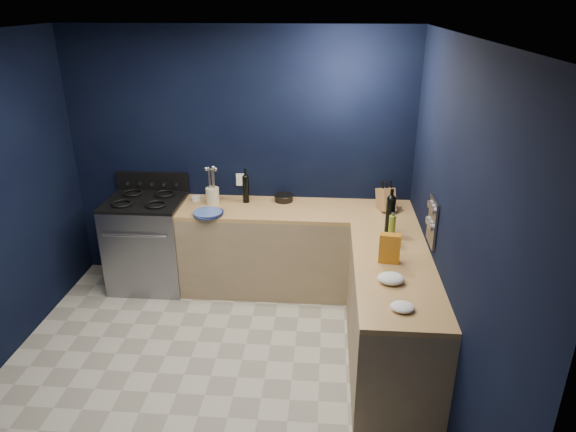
# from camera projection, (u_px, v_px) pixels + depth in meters

# --- Properties ---
(floor) EXTENTS (3.50, 3.50, 0.02)m
(floor) POSITION_uv_depth(u_px,v_px,m) (211.00, 377.00, 4.17)
(floor) COLOR #B9B5A1
(floor) RESTS_ON ground
(ceiling) EXTENTS (3.50, 3.50, 0.02)m
(ceiling) POSITION_uv_depth(u_px,v_px,m) (186.00, 35.00, 3.15)
(ceiling) COLOR silver
(ceiling) RESTS_ON ground
(wall_back) EXTENTS (3.50, 0.02, 2.60)m
(wall_back) POSITION_uv_depth(u_px,v_px,m) (240.00, 159.00, 5.27)
(wall_back) COLOR black
(wall_back) RESTS_ON ground
(wall_right) EXTENTS (0.02, 3.50, 2.60)m
(wall_right) POSITION_uv_depth(u_px,v_px,m) (453.00, 238.00, 3.53)
(wall_right) COLOR black
(wall_right) RESTS_ON ground
(wall_front) EXTENTS (3.50, 0.02, 2.60)m
(wall_front) POSITION_uv_depth(u_px,v_px,m) (97.00, 413.00, 2.04)
(wall_front) COLOR black
(wall_front) RESTS_ON ground
(cab_back) EXTENTS (2.30, 0.63, 0.86)m
(cab_back) POSITION_uv_depth(u_px,v_px,m) (296.00, 251.00, 5.27)
(cab_back) COLOR #9A825D
(cab_back) RESTS_ON floor
(top_back) EXTENTS (2.30, 0.63, 0.04)m
(top_back) POSITION_uv_depth(u_px,v_px,m) (296.00, 210.00, 5.10)
(top_back) COLOR olive
(top_back) RESTS_ON cab_back
(cab_right) EXTENTS (0.63, 1.67, 0.86)m
(cab_right) POSITION_uv_depth(u_px,v_px,m) (390.00, 319.00, 4.16)
(cab_right) COLOR #9A825D
(cab_right) RESTS_ON floor
(top_right) EXTENTS (0.63, 1.67, 0.04)m
(top_right) POSITION_uv_depth(u_px,v_px,m) (395.00, 270.00, 3.98)
(top_right) COLOR olive
(top_right) RESTS_ON cab_right
(gas_range) EXTENTS (0.76, 0.66, 0.92)m
(gas_range) POSITION_uv_depth(u_px,v_px,m) (149.00, 244.00, 5.36)
(gas_range) COLOR gray
(gas_range) RESTS_ON floor
(oven_door) EXTENTS (0.59, 0.02, 0.42)m
(oven_door) POSITION_uv_depth(u_px,v_px,m) (139.00, 259.00, 5.07)
(oven_door) COLOR black
(oven_door) RESTS_ON gas_range
(cooktop) EXTENTS (0.76, 0.66, 0.03)m
(cooktop) POSITION_uv_depth(u_px,v_px,m) (144.00, 201.00, 5.17)
(cooktop) COLOR black
(cooktop) RESTS_ON gas_range
(backguard) EXTENTS (0.76, 0.06, 0.20)m
(backguard) POSITION_uv_depth(u_px,v_px,m) (153.00, 182.00, 5.40)
(backguard) COLOR black
(backguard) RESTS_ON gas_range
(spice_panel) EXTENTS (0.02, 0.28, 0.38)m
(spice_panel) POSITION_uv_depth(u_px,v_px,m) (432.00, 222.00, 4.09)
(spice_panel) COLOR gray
(spice_panel) RESTS_ON wall_right
(wall_outlet) EXTENTS (0.09, 0.02, 0.13)m
(wall_outlet) POSITION_uv_depth(u_px,v_px,m) (241.00, 180.00, 5.34)
(wall_outlet) COLOR white
(wall_outlet) RESTS_ON wall_back
(plate_stack) EXTENTS (0.33, 0.33, 0.04)m
(plate_stack) POSITION_uv_depth(u_px,v_px,m) (208.00, 213.00, 4.93)
(plate_stack) COLOR #344EA4
(plate_stack) RESTS_ON top_back
(ramekin) EXTENTS (0.10, 0.10, 0.04)m
(ramekin) POSITION_uv_depth(u_px,v_px,m) (196.00, 198.00, 5.30)
(ramekin) COLOR white
(ramekin) RESTS_ON top_back
(utensil_crock) EXTENTS (0.17, 0.17, 0.17)m
(utensil_crock) POSITION_uv_depth(u_px,v_px,m) (213.00, 196.00, 5.18)
(utensil_crock) COLOR beige
(utensil_crock) RESTS_ON top_back
(wine_bottle_back) EXTENTS (0.08, 0.08, 0.27)m
(wine_bottle_back) POSITION_uv_depth(u_px,v_px,m) (246.00, 189.00, 5.19)
(wine_bottle_back) COLOR black
(wine_bottle_back) RESTS_ON top_back
(lemon_basket) EXTENTS (0.24, 0.24, 0.07)m
(lemon_basket) POSITION_uv_depth(u_px,v_px,m) (284.00, 198.00, 5.26)
(lemon_basket) COLOR black
(lemon_basket) RESTS_ON top_back
(knife_block) EXTENTS (0.20, 0.29, 0.28)m
(knife_block) POSITION_uv_depth(u_px,v_px,m) (386.00, 199.00, 5.00)
(knife_block) COLOR olive
(knife_block) RESTS_ON top_back
(wine_bottle_right) EXTENTS (0.10, 0.10, 0.33)m
(wine_bottle_right) POSITION_uv_depth(u_px,v_px,m) (390.00, 216.00, 4.50)
(wine_bottle_right) COLOR black
(wine_bottle_right) RESTS_ON top_right
(oil_bottle) EXTENTS (0.06, 0.06, 0.25)m
(oil_bottle) POSITION_uv_depth(u_px,v_px,m) (392.00, 229.00, 4.33)
(oil_bottle) COLOR olive
(oil_bottle) RESTS_ON top_right
(spice_jar_near) EXTENTS (0.05, 0.05, 0.09)m
(spice_jar_near) POSITION_uv_depth(u_px,v_px,m) (393.00, 240.00, 4.31)
(spice_jar_near) COLOR olive
(spice_jar_near) RESTS_ON top_right
(spice_jar_far) EXTENTS (0.06, 0.06, 0.10)m
(spice_jar_far) POSITION_uv_depth(u_px,v_px,m) (394.00, 241.00, 4.30)
(spice_jar_far) COLOR olive
(spice_jar_far) RESTS_ON top_right
(crouton_bag) EXTENTS (0.17, 0.10, 0.24)m
(crouton_bag) POSITION_uv_depth(u_px,v_px,m) (389.00, 248.00, 4.01)
(crouton_bag) COLOR #A42A12
(crouton_bag) RESTS_ON top_right
(towel_front) EXTENTS (0.20, 0.18, 0.07)m
(towel_front) POSITION_uv_depth(u_px,v_px,m) (391.00, 278.00, 3.75)
(towel_front) COLOR white
(towel_front) RESTS_ON top_right
(towel_end) EXTENTS (0.19, 0.18, 0.05)m
(towel_end) POSITION_uv_depth(u_px,v_px,m) (402.00, 307.00, 3.42)
(towel_end) COLOR white
(towel_end) RESTS_ON top_right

